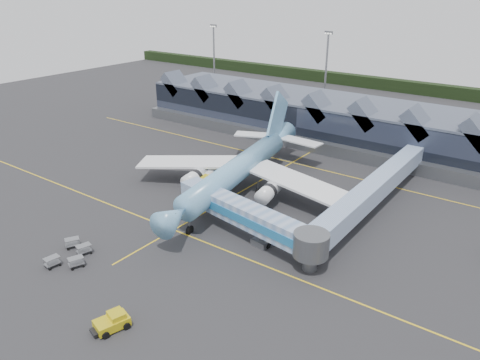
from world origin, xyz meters
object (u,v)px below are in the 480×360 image
Objects in this scene: jet_bridge at (256,220)px; fuel_truck at (215,174)px; pushback_tug at (112,322)px; main_airliner at (241,167)px.

fuel_truck is at bearing 153.87° from jet_bridge.
fuel_truck is 40.84m from pushback_tug.
jet_bridge is 24.84m from pushback_tug.
main_airliner is 1.73× the size of jet_bridge.
fuel_truck is at bearing 175.85° from main_airliner.
pushback_tug is (10.34, -38.17, -3.69)m from main_airliner.
jet_bridge is (12.65, -13.59, -0.88)m from main_airliner.
jet_bridge is 6.11× the size of pushback_tug.
jet_bridge is 22.46m from fuel_truck.
jet_bridge is at bearing -57.09° from main_airliner.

